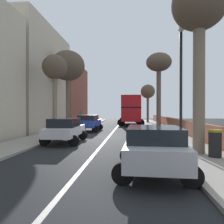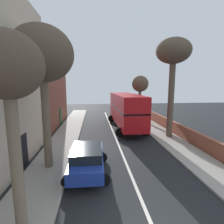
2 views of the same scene
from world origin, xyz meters
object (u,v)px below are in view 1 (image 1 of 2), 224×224
at_px(parked_car_white_left_0, 65,129).
at_px(street_tree_left_2, 68,67).
at_px(double_decker_bus, 130,109).
at_px(parked_car_silver_right_3, 154,147).
at_px(parked_car_blue_left_2, 89,122).
at_px(street_tree_right_1, 148,92).
at_px(street_tree_right_5, 199,13).
at_px(street_tree_right_3, 159,65).
at_px(street_tree_left_4, 55,70).
at_px(litter_bin_right, 215,143).
at_px(lamppost_right, 181,77).

xyz_separation_m(parked_car_white_left_0, street_tree_left_2, (-2.42, 8.64, 5.84)).
bearing_deg(street_tree_left_2, double_decker_bus, 54.70).
relative_size(double_decker_bus, street_tree_left_2, 1.23).
xyz_separation_m(double_decker_bus, parked_car_silver_right_3, (0.80, -24.40, -1.45)).
relative_size(parked_car_blue_left_2, parked_car_silver_right_3, 1.11).
height_order(street_tree_right_1, street_tree_right_5, street_tree_right_5).
bearing_deg(street_tree_left_2, street_tree_right_3, 27.22).
distance_m(double_decker_bus, street_tree_right_3, 7.73).
bearing_deg(street_tree_left_4, parked_car_blue_left_2, 64.21).
relative_size(parked_car_silver_right_3, litter_bin_right, 3.46).
bearing_deg(street_tree_right_3, parked_car_silver_right_3, -97.80).
bearing_deg(double_decker_bus, lamppost_right, -82.72).
distance_m(street_tree_right_1, street_tree_left_4, 20.97).
bearing_deg(lamppost_right, double_decker_bus, 97.28).
xyz_separation_m(double_decker_bus, parked_car_blue_left_2, (-4.20, -10.27, -1.41)).
relative_size(parked_car_white_left_0, street_tree_left_4, 0.68).
relative_size(double_decker_bus, litter_bin_right, 8.89).
height_order(parked_car_blue_left_2, lamppost_right, lamppost_right).
relative_size(parked_car_blue_left_2, street_tree_left_2, 0.53).
bearing_deg(street_tree_left_2, litter_bin_right, -51.37).
bearing_deg(street_tree_right_5, street_tree_right_3, 88.64).
distance_m(street_tree_right_3, lamppost_right, 16.76).
xyz_separation_m(parked_car_white_left_0, street_tree_right_1, (7.08, 22.47, 4.25)).
bearing_deg(street_tree_right_3, parked_car_white_left_0, -119.25).
bearing_deg(street_tree_right_5, parked_car_silver_right_3, -128.11).
bearing_deg(street_tree_left_4, lamppost_right, -33.93).
relative_size(street_tree_left_4, lamppost_right, 1.04).
bearing_deg(litter_bin_right, street_tree_right_1, 91.54).
height_order(street_tree_left_2, street_tree_left_4, street_tree_left_2).
distance_m(street_tree_left_2, street_tree_left_4, 5.24).
bearing_deg(parked_car_blue_left_2, parked_car_silver_right_3, -70.51).
bearing_deg(street_tree_left_4, street_tree_right_3, 46.52).
relative_size(parked_car_white_left_0, street_tree_right_1, 0.71).
xyz_separation_m(double_decker_bus, street_tree_right_3, (3.58, -4.10, 5.48)).
xyz_separation_m(parked_car_blue_left_2, street_tree_left_2, (-2.42, 0.92, 5.82)).
height_order(street_tree_right_1, lamppost_right, street_tree_right_1).
relative_size(parked_car_white_left_0, street_tree_left_2, 0.54).
bearing_deg(street_tree_left_2, lamppost_right, -50.01).
height_order(street_tree_right_5, lamppost_right, street_tree_right_5).
bearing_deg(parked_car_silver_right_3, street_tree_left_4, 125.05).
xyz_separation_m(street_tree_right_1, street_tree_right_3, (0.69, -8.59, 2.67)).
distance_m(street_tree_right_1, lamppost_right, 24.86).
distance_m(street_tree_left_2, street_tree_right_5, 15.51).
height_order(double_decker_bus, street_tree_left_4, street_tree_left_4).
bearing_deg(double_decker_bus, parked_car_white_left_0, -103.14).
xyz_separation_m(double_decker_bus, street_tree_right_1, (2.88, 4.48, 2.81)).
bearing_deg(double_decker_bus, street_tree_right_5, -81.57).
distance_m(double_decker_bus, parked_car_silver_right_3, 24.46).
bearing_deg(street_tree_right_3, street_tree_right_5, -91.36).
height_order(parked_car_white_left_0, street_tree_right_3, street_tree_right_3).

